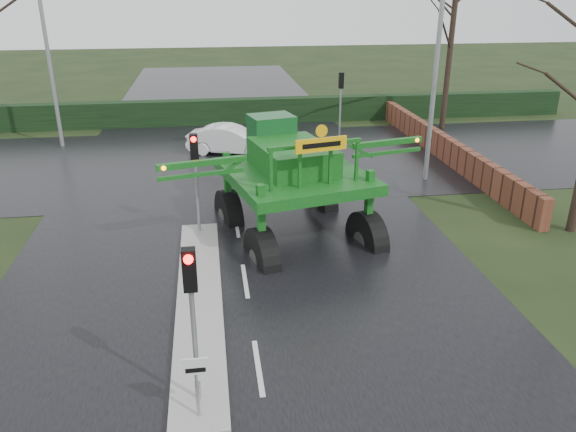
{
  "coord_description": "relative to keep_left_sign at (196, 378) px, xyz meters",
  "views": [
    {
      "loc": [
        -0.82,
        -10.28,
        7.94
      ],
      "look_at": [
        1.24,
        3.93,
        2.0
      ],
      "focal_mm": 35.0,
      "sensor_mm": 36.0,
      "label": 1
    }
  ],
  "objects": [
    {
      "name": "tree_right_far",
      "position": [
        14.3,
        22.5,
        5.44
      ],
      "size": [
        7.0,
        7.0,
        12.05
      ],
      "color": "black",
      "rests_on": "ground"
    },
    {
      "name": "traffic_signal_near",
      "position": [
        0.0,
        0.49,
        1.53
      ],
      "size": [
        0.26,
        0.33,
        3.52
      ],
      "color": "gray",
      "rests_on": "ground"
    },
    {
      "name": "traffic_signal_far",
      "position": [
        7.8,
        21.51,
        1.53
      ],
      "size": [
        0.26,
        0.33,
        3.52
      ],
      "rotation": [
        0.0,
        0.0,
        3.14
      ],
      "color": "gray",
      "rests_on": "ground"
    },
    {
      "name": "hedge_row",
      "position": [
        1.3,
        25.5,
        -0.31
      ],
      "size": [
        44.0,
        0.9,
        1.5
      ],
      "primitive_type": "cube",
      "color": "black",
      "rests_on": "ground"
    },
    {
      "name": "street_light_left_far",
      "position": [
        -6.89,
        21.5,
        4.93
      ],
      "size": [
        3.85,
        0.3,
        10.0
      ],
      "color": "gray",
      "rests_on": "ground"
    },
    {
      "name": "traffic_signal_mid",
      "position": [
        0.0,
        8.99,
        1.53
      ],
      "size": [
        0.26,
        0.33,
        3.52
      ],
      "color": "gray",
      "rests_on": "ground"
    },
    {
      "name": "brick_wall",
      "position": [
        11.8,
        17.5,
        -0.46
      ],
      "size": [
        0.4,
        20.0,
        1.2
      ],
      "primitive_type": "cube",
      "color": "#592D1E",
      "rests_on": "ground"
    },
    {
      "name": "crop_sprayer",
      "position": [
        1.86,
        7.05,
        1.39
      ],
      "size": [
        9.06,
        6.6,
        5.18
      ],
      "rotation": [
        0.0,
        0.0,
        0.23
      ],
      "color": "black",
      "rests_on": "ground"
    },
    {
      "name": "white_sedan",
      "position": [
        1.59,
        18.84,
        -1.06
      ],
      "size": [
        4.54,
        2.68,
        1.41
      ],
      "primitive_type": "imported",
      "rotation": [
        0.0,
        0.0,
        1.27
      ],
      "color": "white",
      "rests_on": "ground"
    },
    {
      "name": "keep_left_sign",
      "position": [
        0.0,
        0.0,
        0.0
      ],
      "size": [
        0.5,
        0.07,
        1.35
      ],
      "color": "gray",
      "rests_on": "ground"
    },
    {
      "name": "road_cross",
      "position": [
        1.3,
        17.5,
        -1.05
      ],
      "size": [
        80.0,
        12.0,
        0.02
      ],
      "primitive_type": "cube",
      "color": "black",
      "rests_on": "ground"
    },
    {
      "name": "median_island",
      "position": [
        0.0,
        4.5,
        -0.97
      ],
      "size": [
        1.2,
        10.0,
        0.16
      ],
      "primitive_type": "cube",
      "color": "gray",
      "rests_on": "ground"
    },
    {
      "name": "ground",
      "position": [
        1.3,
        1.5,
        -1.06
      ],
      "size": [
        140.0,
        140.0,
        0.0
      ],
      "primitive_type": "plane",
      "color": "black",
      "rests_on": "ground"
    },
    {
      "name": "street_light_right",
      "position": [
        9.49,
        13.5,
        4.93
      ],
      "size": [
        3.85,
        0.3,
        10.0
      ],
      "color": "gray",
      "rests_on": "ground"
    },
    {
      "name": "road_main",
      "position": [
        1.3,
        11.5,
        -1.05
      ],
      "size": [
        14.0,
        80.0,
        0.02
      ],
      "primitive_type": "cube",
      "color": "black",
      "rests_on": "ground"
    }
  ]
}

